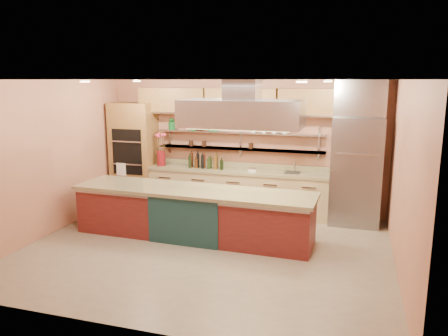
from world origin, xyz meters
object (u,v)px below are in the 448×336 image
(kitchen_scale, at_px, (253,169))
(copper_kettle, at_px, (201,127))
(island, at_px, (193,213))
(green_canister, at_px, (212,127))
(refrigerator, at_px, (356,171))
(flower_vase, at_px, (161,158))

(kitchen_scale, bearing_deg, copper_kettle, 164.81)
(island, distance_m, green_canister, 2.31)
(green_canister, bearing_deg, copper_kettle, 180.00)
(kitchen_scale, distance_m, copper_kettle, 1.48)
(island, xyz_separation_m, green_canister, (-0.25, 1.86, 1.35))
(green_canister, bearing_deg, kitchen_scale, -12.84)
(refrigerator, height_order, flower_vase, refrigerator)
(flower_vase, relative_size, copper_kettle, 1.81)
(island, xyz_separation_m, copper_kettle, (-0.50, 1.86, 1.34))
(flower_vase, xyz_separation_m, green_canister, (1.11, 0.22, 0.70))
(flower_vase, bearing_deg, kitchen_scale, 0.00)
(kitchen_scale, distance_m, green_canister, 1.29)
(refrigerator, xyz_separation_m, copper_kettle, (-3.27, 0.23, 0.74))
(refrigerator, bearing_deg, island, -149.53)
(copper_kettle, xyz_separation_m, green_canister, (0.25, 0.00, 0.01))
(refrigerator, xyz_separation_m, green_canister, (-3.02, 0.23, 0.75))
(flower_vase, relative_size, kitchen_scale, 2.11)
(kitchen_scale, height_order, green_canister, green_canister)
(kitchen_scale, bearing_deg, green_canister, 162.26)
(island, height_order, copper_kettle, copper_kettle)
(kitchen_scale, xyz_separation_m, copper_kettle, (-1.21, 0.22, 0.81))
(kitchen_scale, bearing_deg, flower_vase, 175.10)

